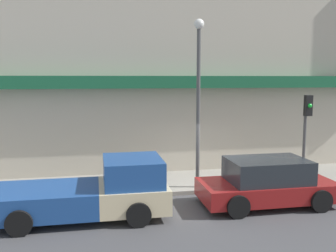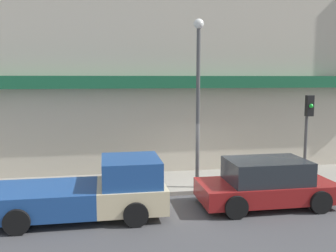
# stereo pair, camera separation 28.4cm
# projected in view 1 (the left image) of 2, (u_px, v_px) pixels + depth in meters

# --- Properties ---
(ground_plane) EXTENTS (80.00, 80.00, 0.00)m
(ground_plane) POSITION_uv_depth(u_px,v_px,m) (210.00, 194.00, 13.47)
(ground_plane) COLOR #424244
(sidewalk) EXTENTS (36.00, 2.91, 0.15)m
(sidewalk) POSITION_uv_depth(u_px,v_px,m) (199.00, 181.00, 14.88)
(sidewalk) COLOR gray
(sidewalk) RESTS_ON ground
(building) EXTENTS (19.80, 3.80, 10.43)m
(building) POSITION_uv_depth(u_px,v_px,m) (183.00, 80.00, 17.23)
(building) COLOR #BCB29E
(building) RESTS_ON ground
(pickup_truck) EXTENTS (5.09, 2.30, 1.74)m
(pickup_truck) POSITION_uv_depth(u_px,v_px,m) (94.00, 192.00, 11.15)
(pickup_truck) COLOR beige
(pickup_truck) RESTS_ON ground
(parked_car) EXTENTS (4.38, 2.12, 1.53)m
(parked_car) POSITION_uv_depth(u_px,v_px,m) (267.00, 183.00, 12.20)
(parked_car) COLOR maroon
(parked_car) RESTS_ON ground
(fire_hydrant) EXTENTS (0.21, 0.21, 0.66)m
(fire_hydrant) POSITION_uv_depth(u_px,v_px,m) (232.00, 175.00, 14.22)
(fire_hydrant) COLOR yellow
(fire_hydrant) RESTS_ON sidewalk
(street_lamp) EXTENTS (0.36, 0.36, 6.04)m
(street_lamp) POSITION_uv_depth(u_px,v_px,m) (198.00, 85.00, 13.32)
(street_lamp) COLOR #4C4C4C
(street_lamp) RESTS_ON sidewalk
(traffic_light) EXTENTS (0.28, 0.42, 3.34)m
(traffic_light) POSITION_uv_depth(u_px,v_px,m) (306.00, 121.00, 14.57)
(traffic_light) COLOR #4C4C4C
(traffic_light) RESTS_ON sidewalk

